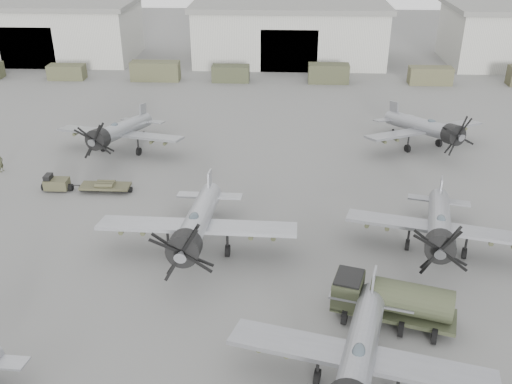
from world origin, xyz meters
TOP-DOWN VIEW (x-y plane):
  - ground at (0.00, 0.00)m, footprint 220.00×220.00m
  - hangar_left at (-38.00, 61.96)m, footprint 29.00×14.80m
  - hangar_center at (0.00, 61.96)m, footprint 29.00×14.80m
  - support_truck_1 at (-30.61, 50.00)m, footprint 4.96×2.20m
  - support_truck_2 at (-18.24, 50.00)m, footprint 6.62×2.20m
  - support_truck_3 at (-7.90, 50.00)m, footprint 5.05×2.20m
  - support_truck_4 at (5.35, 50.00)m, footprint 5.45×2.20m
  - support_truck_5 at (18.96, 50.00)m, footprint 5.69×2.20m
  - aircraft_near_1 at (3.17, -5.10)m, footprint 13.19×11.87m
  - aircraft_mid_1 at (-6.43, 6.89)m, footprint 13.69×12.32m
  - aircraft_mid_2 at (10.05, 7.81)m, footprint 12.72×11.45m
  - aircraft_far_0 at (-16.47, 24.44)m, footprint 12.63×11.37m
  - aircraft_far_1 at (13.33, 26.87)m, footprint 12.18×11.05m
  - fuel_tanker at (5.80, 0.59)m, footprint 7.39×4.18m
  - tug_trailer at (-18.18, 16.32)m, footprint 7.24×1.55m
  - ground_crew at (-26.17, 19.79)m, footprint 0.54×0.71m

SIDE VIEW (x-z plane):
  - ground at x=0.00m, z-range 0.00..0.00m
  - tug_trailer at x=-18.18m, z-range -0.18..1.27m
  - ground_crew at x=-26.17m, z-range 0.00..1.75m
  - support_truck_1 at x=-30.61m, z-range 0.00..1.99m
  - support_truck_3 at x=-7.90m, z-range 0.00..2.19m
  - support_truck_5 at x=18.96m, z-range 0.00..2.30m
  - support_truck_4 at x=5.35m, z-range 0.00..2.55m
  - support_truck_2 at x=-18.24m, z-range 0.00..2.59m
  - fuel_tanker at x=5.80m, z-range 0.20..2.91m
  - aircraft_far_1 at x=13.33m, z-range -0.23..4.77m
  - aircraft_far_0 at x=-16.47m, z-range -0.23..4.79m
  - aircraft_mid_2 at x=10.05m, z-range -0.23..4.83m
  - aircraft_near_1 at x=3.17m, z-range -0.24..5.01m
  - aircraft_mid_1 at x=-6.43m, z-range -0.25..5.24m
  - hangar_left at x=-38.00m, z-range 0.02..8.72m
  - hangar_center at x=0.00m, z-range 0.02..8.72m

